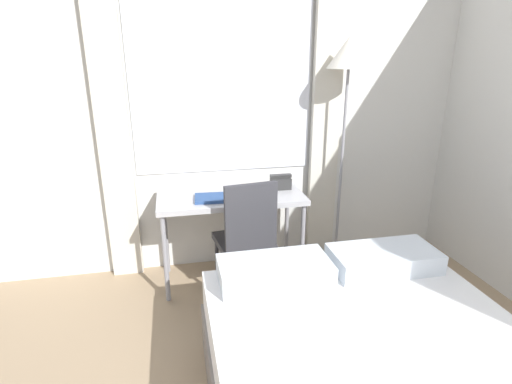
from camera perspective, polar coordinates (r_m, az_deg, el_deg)
name	(u,v)px	position (r m, az deg, el deg)	size (l,w,h in m)	color
wall_back_with_window	(242,108)	(3.31, -1.99, 11.85)	(4.68, 0.13, 2.70)	silver
desk	(231,203)	(3.13, -3.60, -1.60)	(1.13, 0.52, 0.73)	#B2B2B7
desk_chair	(247,234)	(2.95, -1.36, -6.07)	(0.45, 0.45, 0.94)	#333338
standing_lamp	(348,70)	(3.27, 13.05, 16.59)	(0.34, 0.34, 1.91)	#4C4C51
telephone	(281,182)	(3.25, 3.53, 1.44)	(0.17, 0.13, 0.11)	#2D2D2D
book	(210,198)	(3.02, -6.56, -0.85)	(0.24, 0.22, 0.02)	navy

